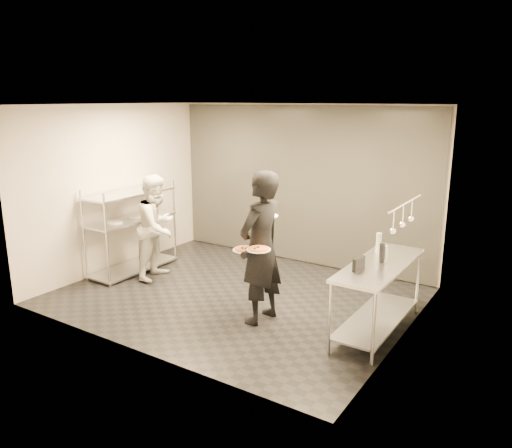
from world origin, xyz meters
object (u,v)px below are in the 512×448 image
Objects in this scene: chef at (157,227)px; bottle_dark at (382,253)px; prep_counter at (378,285)px; salad_plate at (267,215)px; pizza_plate_far at (259,249)px; bottle_clear at (385,253)px; bottle_green at (379,242)px; waiter at (261,248)px; pass_rack at (131,227)px; pos_monitor at (359,264)px; pizza_plate_near at (245,249)px.

chef reaches higher than bottle_dark.
salad_plate is at bearing -171.26° from prep_counter.
pizza_plate_far is 1.57m from bottle_clear.
bottle_green is (-0.18, 0.45, 0.42)m from prep_counter.
pizza_plate_far is 0.63m from salad_plate.
bottle_clear is (1.44, 0.62, 0.01)m from waiter.
pass_rack is 0.61m from chef.
pass_rack reaches higher than prep_counter.
waiter reaches higher than bottle_green.
chef is at bearing -179.98° from prep_counter.
bottle_green is at bearing 102.89° from pos_monitor.
salad_plate is at bearing -158.28° from waiter.
prep_counter is 0.41m from bottle_clear.
chef reaches higher than pass_rack.
salad_plate reaches higher than bottle_clear.
prep_counter is at bearing 114.50° from waiter.
prep_counter is 1.70m from salad_plate.
pass_rack is 2.86m from pizza_plate_near.
waiter is (2.91, -0.50, 0.24)m from pass_rack.
chef is 2.55m from pizza_plate_far.
bottle_clear is at bearing 82.08° from bottle_dark.
pos_monitor is 1.14× the size of bottle_clear.
salad_plate reaches higher than pizza_plate_far.
bottle_clear is 0.09m from bottle_dark.
bottle_clear reaches higher than pos_monitor.
pass_rack reaches higher than pizza_plate_far.
pizza_plate_near is at bearing 163.28° from pizza_plate_far.
pizza_plate_far is 1.25× the size of bottle_dark.
pizza_plate_far reaches higher than pos_monitor.
pos_monitor is (1.30, 0.11, -0.01)m from waiter.
pizza_plate_near is 0.28m from pizza_plate_far.
waiter is 1.30m from pos_monitor.
pass_rack is 3.13m from pizza_plate_far.
salad_plate reaches higher than prep_counter.
bottle_dark is (1.43, 0.54, 0.03)m from waiter.
chef is 5.52× the size of salad_plate.
pass_rack is at bearing 175.41° from salad_plate.
chef is 3.63m from pos_monitor.
bottle_dark is at bearing -97.92° from bottle_clear.
bottle_dark reaches higher than prep_counter.
bottle_dark is at bearing 72.63° from prep_counter.
pizza_plate_far is at bearing -13.57° from pass_rack.
bottle_dark reaches higher than pizza_plate_far.
waiter reaches higher than bottle_clear.
chef reaches higher than bottle_green.
pass_rack is at bearing -176.57° from pos_monitor.
waiter is at bearing -166.48° from pos_monitor.
bottle_green is (3.55, 0.45, 0.19)m from chef.
pos_monitor is 0.45m from bottle_dark.
waiter is 1.52m from bottle_dark.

